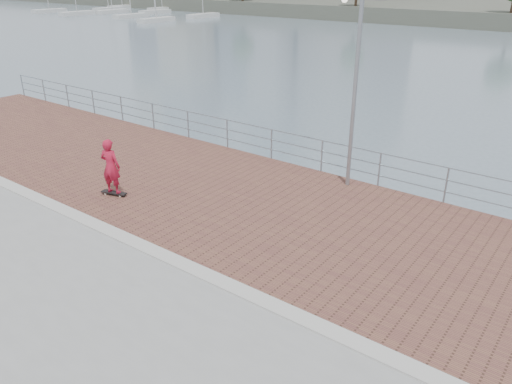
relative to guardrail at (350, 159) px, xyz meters
The scene contains 8 objects.
water 7.50m from the guardrail, 90.00° to the right, with size 400.00×400.00×0.00m, color slate.
brick_lane 3.47m from the guardrail, 90.00° to the right, with size 40.00×6.80×0.02m, color brown.
curb 7.03m from the guardrail, 90.00° to the right, with size 40.00×0.40×0.06m, color #B7B5AD.
guardrail is the anchor object (origin of this frame).
street_lamp 3.82m from the guardrail, 77.00° to the right, with size 0.45×1.31×6.18m.
skateboard 7.43m from the guardrail, 132.55° to the right, with size 0.83×0.43×0.09m.
skateboarder 7.41m from the guardrail, 132.55° to the right, with size 0.61×0.40×1.67m, color #B11732.
marina 97.52m from the guardrail, 144.63° to the left, with size 35.91×26.13×10.93m.
Camera 1 is at (6.64, -6.79, 6.22)m, focal length 35.00 mm.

